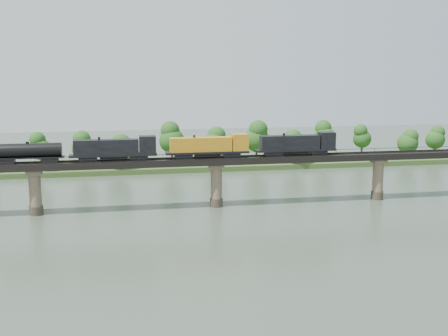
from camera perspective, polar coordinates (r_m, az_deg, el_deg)
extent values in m
plane|color=#334032|center=(102.13, 2.18, -7.91)|extent=(400.00, 400.00, 0.00)
cube|color=#2E4A1D|center=(183.57, -3.78, 0.40)|extent=(300.00, 24.00, 1.60)
cylinder|color=#473A2D|center=(129.57, -18.53, -4.09)|extent=(3.00, 3.00, 2.00)
cylinder|color=#7D6952|center=(128.59, -18.64, -2.14)|extent=(2.60, 2.60, 9.00)
cube|color=#7D6952|center=(127.84, -18.74, -0.39)|extent=(3.20, 3.20, 1.00)
cylinder|color=#473A2D|center=(130.19, -0.78, -3.50)|extent=(3.00, 3.00, 2.00)
cylinder|color=#7D6952|center=(129.21, -0.79, -1.55)|extent=(2.60, 2.60, 9.00)
cube|color=#7D6952|center=(128.46, -0.79, 0.19)|extent=(3.20, 3.20, 1.00)
cylinder|color=#473A2D|center=(142.51, 15.28, -2.67)|extent=(3.00, 3.00, 2.00)
cylinder|color=#7D6952|center=(141.61, 15.36, -0.89)|extent=(2.60, 2.60, 9.00)
cube|color=#7D6952|center=(140.94, 15.44, 0.71)|extent=(3.20, 3.20, 1.00)
cube|color=black|center=(128.26, -0.79, 0.74)|extent=(220.00, 5.00, 1.50)
cube|color=black|center=(127.40, -0.74, 1.06)|extent=(220.00, 0.12, 0.16)
cube|color=black|center=(128.86, -0.85, 1.16)|extent=(220.00, 0.12, 0.16)
cube|color=black|center=(125.70, -0.60, 1.22)|extent=(220.00, 0.10, 0.10)
cube|color=black|center=(130.37, -0.98, 1.54)|extent=(220.00, 0.10, 0.10)
cube|color=black|center=(125.75, -0.60, 1.06)|extent=(0.08, 0.08, 0.70)
cube|color=black|center=(130.42, -0.98, 1.39)|extent=(0.08, 0.08, 0.70)
cylinder|color=#382619|center=(174.70, -18.04, 0.28)|extent=(0.70, 0.70, 3.51)
sphere|color=#184313|center=(174.01, -18.12, 1.80)|extent=(6.31, 6.31, 6.31)
sphere|color=#184313|center=(173.64, -18.18, 2.75)|extent=(4.73, 4.73, 4.73)
cylinder|color=#382619|center=(176.06, -14.00, 0.52)|extent=(0.70, 0.70, 3.34)
sphere|color=#184313|center=(175.40, -14.07, 1.96)|extent=(7.18, 7.18, 7.18)
sphere|color=#184313|center=(175.04, -14.10, 2.86)|extent=(5.39, 5.39, 5.39)
cylinder|color=#382619|center=(173.14, -10.67, 0.40)|extent=(0.70, 0.70, 2.83)
sphere|color=#184313|center=(172.57, -10.71, 1.64)|extent=(8.26, 8.26, 8.26)
sphere|color=#184313|center=(172.25, -10.73, 2.41)|extent=(6.19, 6.19, 6.19)
cylinder|color=#382619|center=(180.30, -5.29, 1.10)|extent=(0.70, 0.70, 3.96)
sphere|color=#184313|center=(179.56, -5.31, 2.76)|extent=(8.07, 8.07, 8.07)
sphere|color=#184313|center=(179.17, -5.33, 3.81)|extent=(6.05, 6.05, 6.05)
cylinder|color=#382619|center=(180.64, -0.95, 1.04)|extent=(0.70, 0.70, 3.27)
sphere|color=#184313|center=(180.01, -0.96, 2.41)|extent=(8.03, 8.03, 8.03)
sphere|color=#184313|center=(179.67, -0.96, 3.27)|extent=(6.02, 6.02, 6.02)
cylinder|color=#382619|center=(184.63, 3.31, 1.33)|extent=(0.70, 0.70, 3.92)
sphere|color=#184313|center=(183.91, 3.33, 2.94)|extent=(8.29, 8.29, 8.29)
sphere|color=#184313|center=(183.53, 3.34, 3.95)|extent=(6.21, 6.21, 6.21)
cylinder|color=#382619|center=(181.09, 7.20, 0.95)|extent=(0.70, 0.70, 3.02)
sphere|color=#184313|center=(180.50, 7.23, 2.21)|extent=(7.74, 7.74, 7.74)
sphere|color=#184313|center=(180.18, 7.25, 3.01)|extent=(5.80, 5.80, 5.80)
cylinder|color=#382619|center=(193.50, 10.14, 1.57)|extent=(0.70, 0.70, 3.80)
sphere|color=#184313|center=(192.83, 10.19, 3.06)|extent=(7.47, 7.47, 7.47)
sphere|color=#184313|center=(192.48, 10.22, 3.99)|extent=(5.60, 5.60, 5.60)
cylinder|color=#382619|center=(199.01, 13.80, 1.61)|extent=(0.70, 0.70, 3.38)
sphere|color=#184313|center=(198.42, 13.85, 2.89)|extent=(6.23, 6.23, 6.23)
sphere|color=#184313|center=(198.10, 13.89, 3.70)|extent=(4.67, 4.67, 4.67)
cylinder|color=#382619|center=(200.09, 18.11, 1.35)|extent=(0.70, 0.70, 2.77)
sphere|color=#184313|center=(199.59, 18.17, 2.40)|extent=(7.04, 7.04, 7.04)
sphere|color=#184313|center=(199.32, 18.20, 3.06)|extent=(5.28, 5.28, 5.28)
cylinder|color=#382619|center=(211.15, 20.59, 1.66)|extent=(0.70, 0.70, 2.94)
sphere|color=#184313|center=(210.65, 20.66, 2.72)|extent=(6.73, 6.73, 6.73)
sphere|color=#184313|center=(210.38, 20.70, 3.38)|extent=(5.05, 5.05, 5.05)
cube|color=black|center=(134.44, 9.53, 1.60)|extent=(4.00, 2.40, 1.10)
cube|color=black|center=(131.04, 5.02, 1.48)|extent=(4.00, 2.40, 1.10)
cube|color=black|center=(132.53, 7.31, 1.84)|extent=(19.00, 3.00, 0.50)
cube|color=black|center=(131.83, 6.71, 2.62)|extent=(14.00, 2.70, 3.20)
cube|color=black|center=(134.76, 10.37, 2.81)|extent=(3.60, 3.00, 3.80)
cylinder|color=black|center=(132.61, 7.31, 1.60)|extent=(6.00, 1.40, 1.40)
cube|color=black|center=(128.70, 0.73, 1.36)|extent=(4.00, 2.40, 1.10)
cube|color=black|center=(126.98, -4.14, 1.22)|extent=(4.00, 2.40, 1.10)
cube|color=black|center=(127.62, -1.69, 1.60)|extent=(19.00, 3.00, 0.50)
cube|color=orange|center=(127.13, -2.36, 2.41)|extent=(14.00, 2.70, 3.20)
cube|color=orange|center=(128.71, 1.60, 2.64)|extent=(3.60, 3.00, 3.80)
cylinder|color=black|center=(127.70, -1.69, 1.36)|extent=(6.00, 1.40, 1.40)
cube|color=black|center=(126.23, -8.65, 1.08)|extent=(4.00, 2.40, 1.10)
cube|color=black|center=(126.32, -13.64, 0.91)|extent=(4.00, 2.40, 1.10)
cube|color=black|center=(126.05, -11.16, 1.31)|extent=(19.00, 3.00, 0.50)
cube|color=black|center=(125.81, -11.87, 2.12)|extent=(14.00, 2.70, 3.20)
cube|color=black|center=(125.91, -7.78, 2.39)|extent=(3.60, 3.00, 3.80)
cylinder|color=black|center=(126.13, -11.15, 1.06)|extent=(6.00, 1.40, 1.40)
cube|color=black|center=(126.98, -17.25, 0.79)|extent=(3.50, 2.20, 1.10)
cube|color=black|center=(128.32, -21.24, 0.65)|extent=(3.50, 2.20, 1.10)
cube|color=black|center=(127.48, -19.27, 1.01)|extent=(15.00, 2.40, 0.30)
cylinder|color=black|center=(127.25, -19.31, 1.72)|extent=(14.00, 3.00, 3.00)
cylinder|color=black|center=(127.05, -19.36, 2.43)|extent=(0.70, 0.70, 0.50)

